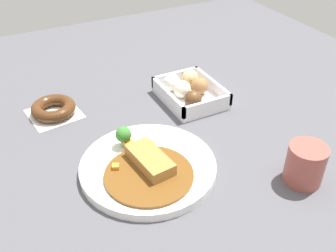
{
  "coord_description": "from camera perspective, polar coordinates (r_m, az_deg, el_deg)",
  "views": [
    {
      "loc": [
        0.61,
        -0.3,
        0.53
      ],
      "look_at": [
        -0.02,
        0.03,
        0.03
      ],
      "focal_mm": 41.9,
      "sensor_mm": 36.0,
      "label": 1
    }
  ],
  "objects": [
    {
      "name": "ground_plane",
      "position": [
        0.87,
        -0.97,
        -2.71
      ],
      "size": [
        1.6,
        1.6,
        0.0
      ],
      "primitive_type": "plane",
      "color": "#4C4C51"
    },
    {
      "name": "curry_plate",
      "position": [
        0.79,
        -2.98,
        -5.82
      ],
      "size": [
        0.28,
        0.28,
        0.06
      ],
      "color": "white",
      "rests_on": "ground_plane"
    },
    {
      "name": "donut_box",
      "position": [
        1.02,
        3.04,
        5.09
      ],
      "size": [
        0.17,
        0.14,
        0.06
      ],
      "color": "white",
      "rests_on": "ground_plane"
    },
    {
      "name": "chocolate_ring_donut",
      "position": [
        1.0,
        -16.33,
        2.45
      ],
      "size": [
        0.13,
        0.13,
        0.03
      ],
      "color": "white",
      "rests_on": "ground_plane"
    },
    {
      "name": "coffee_mug",
      "position": [
        0.8,
        19.32,
        -5.29
      ],
      "size": [
        0.07,
        0.07,
        0.08
      ],
      "primitive_type": "cylinder",
      "color": "#9E4C42",
      "rests_on": "ground_plane"
    }
  ]
}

